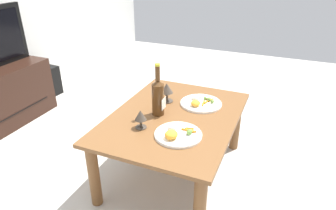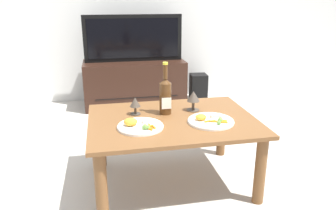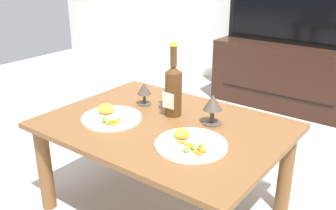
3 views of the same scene
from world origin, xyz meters
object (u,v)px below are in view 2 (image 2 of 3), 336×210
(tv_stand, at_px, (135,83))
(tv_screen, at_px, (133,38))
(dinner_plate_left, at_px, (140,126))
(floor_speaker, at_px, (198,87))
(goblet_right, at_px, (193,98))
(dining_table, at_px, (172,130))
(wine_bottle, at_px, (165,95))
(goblet_left, at_px, (135,103))
(dinner_plate_right, at_px, (210,120))

(tv_stand, bearing_deg, tv_screen, -90.00)
(tv_stand, distance_m, dinner_plate_left, 1.90)
(floor_speaker, relative_size, goblet_right, 2.29)
(tv_screen, distance_m, floor_speaker, 1.01)
(floor_speaker, bearing_deg, dining_table, -107.82)
(tv_screen, bearing_deg, wine_bottle, -88.55)
(goblet_right, bearing_deg, dinner_plate_left, -149.09)
(tv_screen, xyz_separation_m, wine_bottle, (0.04, -1.66, -0.18))
(goblet_left, xyz_separation_m, dinner_plate_left, (-0.00, -0.24, -0.07))
(tv_stand, relative_size, goblet_left, 9.60)
(tv_screen, xyz_separation_m, goblet_left, (-0.16, -1.64, -0.23))
(tv_stand, xyz_separation_m, dinner_plate_right, (0.29, -1.88, 0.22))
(wine_bottle, bearing_deg, tv_stand, 91.45)
(wine_bottle, bearing_deg, dining_table, -76.36)
(tv_stand, distance_m, dinner_plate_right, 1.92)
(dining_table, distance_m, wine_bottle, 0.24)
(tv_screen, bearing_deg, floor_speaker, 3.07)
(floor_speaker, bearing_deg, goblet_right, -104.09)
(dining_table, xyz_separation_m, wine_bottle, (-0.03, 0.11, 0.21))
(dining_table, relative_size, wine_bottle, 3.06)
(goblet_left, bearing_deg, goblet_right, 0.00)
(dinner_plate_left, bearing_deg, tv_stand, 85.12)
(goblet_right, distance_m, dinner_plate_right, 0.26)
(dining_table, height_order, goblet_left, goblet_left)
(dinner_plate_right, bearing_deg, floor_speaker, 75.45)
(dining_table, relative_size, floor_speaker, 3.35)
(tv_screen, distance_m, dinner_plate_left, 1.91)
(goblet_right, bearing_deg, wine_bottle, -173.18)
(tv_screen, height_order, dinner_plate_right, tv_screen)
(goblet_left, bearing_deg, wine_bottle, -6.82)
(floor_speaker, xyz_separation_m, dinner_plate_left, (-0.95, -1.92, 0.32))
(tv_screen, distance_m, goblet_left, 1.66)
(dining_table, distance_m, tv_stand, 1.78)
(floor_speaker, distance_m, wine_bottle, 1.91)
(tv_screen, xyz_separation_m, goblet_right, (0.24, -1.64, -0.22))
(tv_screen, bearing_deg, tv_stand, 90.00)
(floor_speaker, distance_m, dinner_plate_left, 2.17)
(floor_speaker, bearing_deg, dinner_plate_left, -112.41)
(wine_bottle, relative_size, goblet_right, 2.52)
(floor_speaker, xyz_separation_m, goblet_left, (-0.95, -1.68, 0.39))
(dining_table, xyz_separation_m, dinner_plate_right, (0.22, -0.11, 0.09))
(goblet_left, bearing_deg, dinner_plate_left, -90.14)
(dining_table, distance_m, tv_screen, 1.81)
(tv_screen, relative_size, goblet_right, 7.84)
(goblet_left, bearing_deg, tv_screen, 84.42)
(tv_stand, bearing_deg, floor_speaker, 2.90)
(tv_stand, distance_m, goblet_right, 1.69)
(tv_stand, height_order, goblet_left, goblet_left)
(floor_speaker, height_order, wine_bottle, wine_bottle)
(tv_screen, relative_size, floor_speaker, 3.42)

